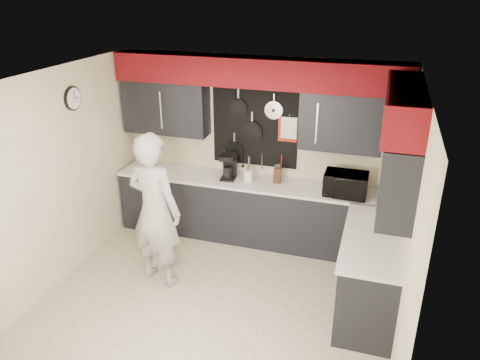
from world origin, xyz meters
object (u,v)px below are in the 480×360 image
(person, at_px, (155,210))
(microwave, at_px, (345,184))
(coffee_maker, at_px, (229,166))
(utensil_crock, at_px, (248,175))
(knife_block, at_px, (277,175))

(person, bearing_deg, microwave, -137.82)
(microwave, bearing_deg, person, -149.28)
(coffee_maker, bearing_deg, microwave, -8.62)
(utensil_crock, xyz_separation_m, coffee_maker, (-0.28, 0.01, 0.11))
(person, bearing_deg, coffee_maker, -98.63)
(knife_block, distance_m, utensil_crock, 0.41)
(coffee_maker, distance_m, person, 1.41)
(microwave, distance_m, person, 2.45)
(microwave, xyz_separation_m, knife_block, (-0.93, 0.13, -0.04))
(coffee_maker, xyz_separation_m, person, (-0.49, -1.32, -0.14))
(knife_block, bearing_deg, utensil_crock, -177.08)
(person, bearing_deg, knife_block, -118.95)
(knife_block, distance_m, person, 1.80)
(microwave, height_order, utensil_crock, microwave)
(utensil_crock, bearing_deg, coffee_maker, 178.57)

